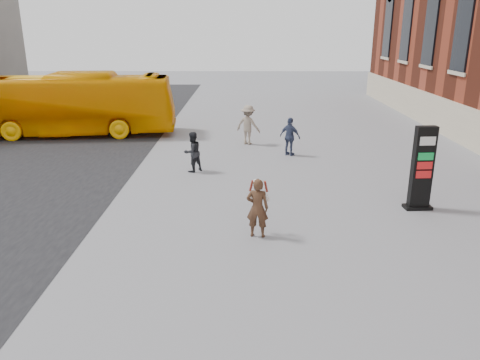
{
  "coord_description": "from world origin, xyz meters",
  "views": [
    {
      "loc": [
        -0.86,
        -11.11,
        5.22
      ],
      "look_at": [
        -0.94,
        1.16,
        1.23
      ],
      "focal_mm": 35.0,
      "sensor_mm": 36.0,
      "label": 1
    }
  ],
  "objects_px": {
    "info_pylon": "(422,169)",
    "woman": "(257,207)",
    "pedestrian_c": "(290,137)",
    "bus": "(62,104)",
    "pedestrian_a": "(192,152)",
    "pedestrian_b": "(248,125)"
  },
  "relations": [
    {
      "from": "bus",
      "to": "pedestrian_a",
      "type": "relative_size",
      "value": 7.33
    },
    {
      "from": "pedestrian_b",
      "to": "pedestrian_c",
      "type": "height_order",
      "value": "pedestrian_b"
    },
    {
      "from": "woman",
      "to": "pedestrian_b",
      "type": "relative_size",
      "value": 0.87
    },
    {
      "from": "bus",
      "to": "info_pylon",
      "type": "bearing_deg",
      "value": -130.37
    },
    {
      "from": "woman",
      "to": "pedestrian_c",
      "type": "height_order",
      "value": "pedestrian_c"
    },
    {
      "from": "bus",
      "to": "pedestrian_c",
      "type": "xyz_separation_m",
      "value": [
        11.16,
        -3.97,
        -0.75
      ]
    },
    {
      "from": "info_pylon",
      "to": "woman",
      "type": "relative_size",
      "value": 1.6
    },
    {
      "from": "pedestrian_a",
      "to": "woman",
      "type": "bearing_deg",
      "value": 69.32
    },
    {
      "from": "woman",
      "to": "pedestrian_b",
      "type": "xyz_separation_m",
      "value": [
        -0.15,
        10.3,
        0.1
      ]
    },
    {
      "from": "bus",
      "to": "pedestrian_b",
      "type": "bearing_deg",
      "value": -106.69
    },
    {
      "from": "info_pylon",
      "to": "woman",
      "type": "bearing_deg",
      "value": -162.04
    },
    {
      "from": "woman",
      "to": "pedestrian_c",
      "type": "xyz_separation_m",
      "value": [
        1.62,
        8.25,
        -0.0
      ]
    },
    {
      "from": "info_pylon",
      "to": "pedestrian_a",
      "type": "height_order",
      "value": "info_pylon"
    },
    {
      "from": "info_pylon",
      "to": "pedestrian_a",
      "type": "xyz_separation_m",
      "value": [
        -7.22,
        3.83,
        -0.5
      ]
    },
    {
      "from": "woman",
      "to": "info_pylon",
      "type": "bearing_deg",
      "value": -149.8
    },
    {
      "from": "info_pylon",
      "to": "bus",
      "type": "distance_m",
      "value": 17.7
    },
    {
      "from": "bus",
      "to": "pedestrian_a",
      "type": "bearing_deg",
      "value": -136.55
    },
    {
      "from": "woman",
      "to": "pedestrian_b",
      "type": "bearing_deg",
      "value": -81.17
    },
    {
      "from": "pedestrian_c",
      "to": "woman",
      "type": "bearing_deg",
      "value": 113.4
    },
    {
      "from": "woman",
      "to": "pedestrian_c",
      "type": "relative_size",
      "value": 0.98
    },
    {
      "from": "woman",
      "to": "pedestrian_a",
      "type": "bearing_deg",
      "value": -60.52
    },
    {
      "from": "pedestrian_b",
      "to": "pedestrian_c",
      "type": "xyz_separation_m",
      "value": [
        1.77,
        -2.05,
        -0.1
      ]
    }
  ]
}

